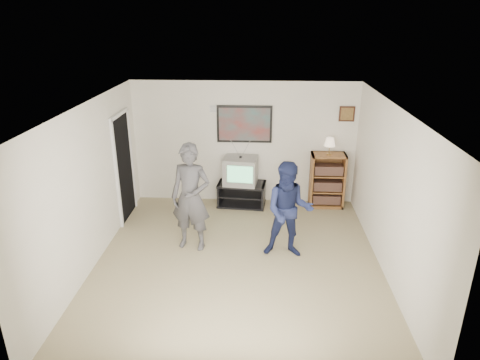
# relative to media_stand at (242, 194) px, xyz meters

# --- Properties ---
(room_shell) EXTENTS (4.51, 5.00, 2.51)m
(room_shell) POSITION_rel_media_stand_xyz_m (0.04, -1.88, 1.01)
(room_shell) COLOR #756A4A
(room_shell) RESTS_ON ground
(media_stand) EXTENTS (1.01, 0.63, 0.48)m
(media_stand) POSITION_rel_media_stand_xyz_m (0.00, 0.00, 0.00)
(media_stand) COLOR black
(media_stand) RESTS_ON room_shell
(crt_television) EXTENTS (0.71, 0.62, 0.55)m
(crt_television) POSITION_rel_media_stand_xyz_m (-0.02, 0.00, 0.51)
(crt_television) COLOR gray
(crt_television) RESTS_ON media_stand
(bookshelf) EXTENTS (0.68, 0.39, 1.12)m
(bookshelf) POSITION_rel_media_stand_xyz_m (1.73, 0.05, 0.32)
(bookshelf) COLOR brown
(bookshelf) RESTS_ON room_shell
(table_lamp) EXTENTS (0.22, 0.22, 0.34)m
(table_lamp) POSITION_rel_media_stand_xyz_m (1.72, 0.02, 1.05)
(table_lamp) COLOR #FFE0C1
(table_lamp) RESTS_ON bookshelf
(person_tall) EXTENTS (0.73, 0.55, 1.82)m
(person_tall) POSITION_rel_media_stand_xyz_m (-0.75, -1.73, 0.67)
(person_tall) COLOR #3F3E42
(person_tall) RESTS_ON room_shell
(person_short) EXTENTS (0.80, 0.64, 1.60)m
(person_short) POSITION_rel_media_stand_xyz_m (0.84, -1.92, 0.56)
(person_short) COLOR #1A2148
(person_short) RESTS_ON room_shell
(controller_left) EXTENTS (0.07, 0.13, 0.04)m
(controller_left) POSITION_rel_media_stand_xyz_m (-0.76, -1.50, 0.95)
(controller_left) COLOR white
(controller_left) RESTS_ON person_tall
(controller_right) EXTENTS (0.07, 0.11, 0.03)m
(controller_right) POSITION_rel_media_stand_xyz_m (0.79, -1.70, 0.75)
(controller_right) COLOR white
(controller_right) RESTS_ON person_short
(poster) EXTENTS (1.10, 0.03, 0.75)m
(poster) POSITION_rel_media_stand_xyz_m (0.04, 0.25, 1.41)
(poster) COLOR black
(poster) RESTS_ON room_shell
(air_vent) EXTENTS (0.28, 0.02, 0.14)m
(air_vent) POSITION_rel_media_stand_xyz_m (-0.51, 0.25, 1.71)
(air_vent) COLOR white
(air_vent) RESTS_ON room_shell
(small_picture) EXTENTS (0.30, 0.03, 0.30)m
(small_picture) POSITION_rel_media_stand_xyz_m (2.04, 0.25, 1.64)
(small_picture) COLOR black
(small_picture) RESTS_ON room_shell
(doorway) EXTENTS (0.03, 0.85, 2.00)m
(doorway) POSITION_rel_media_stand_xyz_m (-2.19, -0.63, 0.76)
(doorway) COLOR black
(doorway) RESTS_ON room_shell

